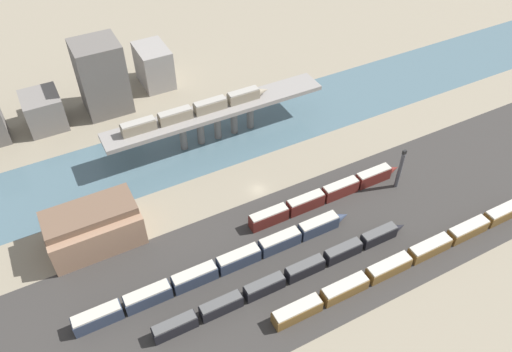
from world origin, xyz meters
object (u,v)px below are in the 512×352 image
Objects in this scene: train_yard_far at (222,266)px; warehouse_building at (93,226)px; train_yard_near at (414,255)px; train_on_bridge at (197,109)px; train_yard_mid at (289,276)px; signal_tower at (400,169)px; train_yard_outer at (327,195)px.

train_yard_far is 3.18× the size of warehouse_building.
warehouse_building reaches higher than train_yard_far.
warehouse_building is (-65.42, 41.49, 3.39)m from train_yard_near.
train_on_bridge reaches higher than train_yard_mid.
train_yard_mid is 3.02× the size of warehouse_building.
train_yard_mid is 15.73m from train_yard_far.
warehouse_building reaches higher than train_yard_mid.
train_yard_far is at bearing -176.16° from signal_tower.
train_yard_mid is at bearing -91.64° from train_on_bridge.
warehouse_building is 80.53m from signal_tower.
train_yard_near is 30.66m from train_yard_mid.
train_yard_outer reaches higher than train_yard_mid.
train_yard_far is 33.16m from warehouse_building.
signal_tower is (40.48, -42.58, -6.21)m from train_on_bridge.
train_yard_outer is at bearing 13.27° from train_yard_far.
train_yard_outer is 3.66× the size of signal_tower.
train_yard_far is (-12.51, 9.53, 0.17)m from train_yard_mid.
train_yard_near is at bearing -66.75° from train_on_bridge.
train_yard_far is 1.49× the size of train_yard_outer.
train_yard_outer is 60.07m from warehouse_building.
signal_tower is (54.59, 3.66, 4.25)m from train_yard_far.
signal_tower is (78.14, -19.46, 1.07)m from warehouse_building.
train_yard_near is 45.72m from train_yard_far.
train_yard_outer is at bearing -61.80° from train_on_bridge.
train_on_bridge is 2.07× the size of warehouse_building.
train_yard_outer is at bearing -14.46° from warehouse_building.
train_yard_mid is (-1.60, -55.78, -10.63)m from train_on_bridge.
train_on_bridge is at bearing 31.55° from warehouse_building.
train_yard_mid is (-29.36, 8.83, 0.04)m from train_yard_near.
train_yard_outer is (-7.33, 26.51, 0.28)m from train_yard_near.
train_yard_near is at bearing -32.38° from warehouse_building.
train_yard_far is at bearing 142.68° from train_yard_mid.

